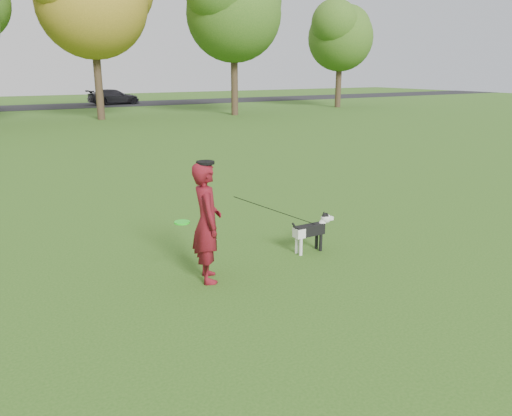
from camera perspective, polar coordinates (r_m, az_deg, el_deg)
ground at (r=8.43m, az=0.06°, el=-6.71°), size 120.00×120.00×0.00m
road at (r=46.98m, az=-26.08°, el=10.23°), size 120.00×7.00×0.02m
man at (r=7.66m, az=-5.63°, el=-1.65°), size 0.62×0.78×1.88m
dog at (r=9.03m, az=6.46°, el=-2.37°), size 0.93×0.19×0.71m
car_right at (r=48.41m, az=-15.95°, el=12.13°), size 4.77×2.28×1.34m
man_held_items at (r=8.35m, az=2.61°, el=-0.44°), size 2.83×0.35×1.42m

